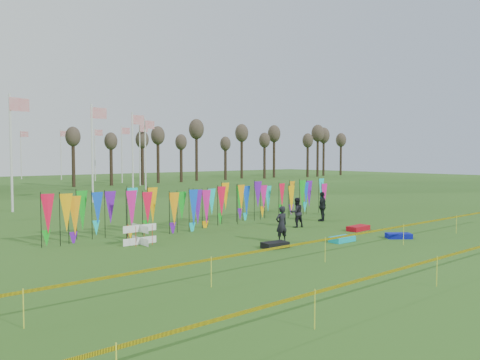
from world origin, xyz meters
TOP-DOWN VIEW (x-y plane):
  - ground at (0.00, 0.00)m, footprint 160.00×160.00m
  - banner_row at (0.28, 7.04)m, footprint 18.64×0.64m
  - caution_tape_near at (-0.22, -2.40)m, footprint 26.00×0.02m
  - caution_tape_far at (-0.22, -6.52)m, footprint 26.00×0.02m
  - tree_line at (32.00, 44.00)m, footprint 53.92×1.92m
  - box_kite at (-5.54, 4.82)m, footprint 0.79×0.79m
  - person_left at (-0.46, 1.34)m, footprint 0.64×0.50m
  - person_mid at (3.22, 3.95)m, footprint 0.86×0.64m
  - person_right at (6.10, 4.64)m, footprint 1.15×0.91m
  - kite_bag_turquoise at (1.73, -0.26)m, footprint 1.20×0.61m
  - kite_bag_blue at (4.46, -1.38)m, footprint 1.24×1.14m
  - kite_bag_red at (4.90, 1.20)m, footprint 1.36×0.69m
  - kite_bag_black at (-1.54, 0.63)m, footprint 1.14×0.75m

SIDE VIEW (x-z plane):
  - ground at x=0.00m, z-range 0.00..0.00m
  - kite_bag_blue at x=4.46m, z-range 0.00..0.23m
  - kite_bag_turquoise at x=1.73m, z-range 0.00..0.24m
  - kite_bag_red at x=4.90m, z-range 0.00..0.24m
  - kite_bag_black at x=-1.54m, z-range 0.00..0.25m
  - box_kite at x=-5.54m, z-range 0.00..0.88m
  - caution_tape_near at x=-0.22m, z-range 0.33..1.23m
  - caution_tape_far at x=-0.22m, z-range 0.33..1.23m
  - person_mid at x=3.22m, z-range 0.00..1.59m
  - person_left at x=-0.46m, z-range 0.00..1.61m
  - person_right at x=6.10m, z-range 0.00..1.72m
  - banner_row at x=0.28m, z-range 0.20..2.36m
  - tree_line at x=32.00m, z-range 2.25..10.09m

